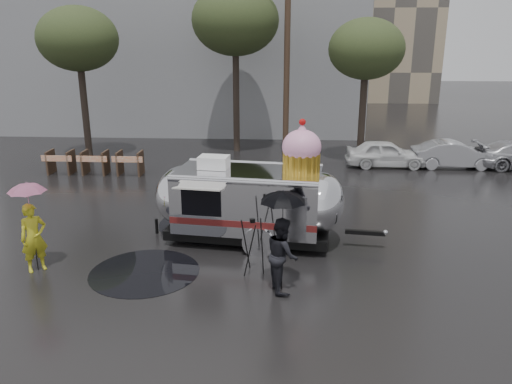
# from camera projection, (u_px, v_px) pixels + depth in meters

# --- Properties ---
(ground) EXTENTS (120.00, 120.00, 0.00)m
(ground) POSITION_uv_depth(u_px,v_px,m) (175.00, 291.00, 11.46)
(ground) COLOR black
(ground) RESTS_ON ground
(puddles) EXTENTS (9.63, 8.40, 0.01)m
(puddles) POSITION_uv_depth(u_px,v_px,m) (166.00, 245.00, 13.99)
(puddles) COLOR black
(puddles) RESTS_ON ground
(grey_building) EXTENTS (22.00, 12.00, 13.00)m
(grey_building) POSITION_uv_depth(u_px,v_px,m) (188.00, 23.00, 32.65)
(grey_building) COLOR slate
(grey_building) RESTS_ON ground
(utility_pole) EXTENTS (1.60, 0.28, 9.00)m
(utility_pole) POSITION_uv_depth(u_px,v_px,m) (287.00, 59.00, 23.31)
(utility_pole) COLOR #473323
(utility_pole) RESTS_ON ground
(tree_left) EXTENTS (3.64, 3.64, 6.95)m
(tree_left) POSITION_uv_depth(u_px,v_px,m) (78.00, 40.00, 22.62)
(tree_left) COLOR #382D26
(tree_left) RESTS_ON ground
(tree_mid) EXTENTS (4.20, 4.20, 8.03)m
(tree_mid) POSITION_uv_depth(u_px,v_px,m) (235.00, 21.00, 23.89)
(tree_mid) COLOR #382D26
(tree_mid) RESTS_ON ground
(tree_right) EXTENTS (3.36, 3.36, 6.42)m
(tree_right) POSITION_uv_depth(u_px,v_px,m) (366.00, 50.00, 22.03)
(tree_right) COLOR #382D26
(tree_right) RESTS_ON ground
(barricade_row) EXTENTS (4.30, 0.80, 1.00)m
(barricade_row) POSITION_uv_depth(u_px,v_px,m) (95.00, 162.00, 21.12)
(barricade_row) COLOR #473323
(barricade_row) RESTS_ON ground
(parked_cars) EXTENTS (13.20, 1.90, 1.50)m
(parked_cars) POSITION_uv_depth(u_px,v_px,m) (495.00, 152.00, 22.05)
(parked_cars) COLOR silver
(parked_cars) RESTS_ON ground
(airstream_trailer) EXTENTS (6.66, 2.77, 3.61)m
(airstream_trailer) POSITION_uv_depth(u_px,v_px,m) (252.00, 198.00, 13.97)
(airstream_trailer) COLOR silver
(airstream_trailer) RESTS_ON ground
(person_left) EXTENTS (0.74, 0.73, 1.73)m
(person_left) POSITION_uv_depth(u_px,v_px,m) (34.00, 238.00, 12.24)
(person_left) COLOR gold
(person_left) RESTS_ON ground
(umbrella_pink) EXTENTS (1.09, 1.09, 2.29)m
(umbrella_pink) POSITION_uv_depth(u_px,v_px,m) (28.00, 197.00, 11.93)
(umbrella_pink) COLOR pink
(umbrella_pink) RESTS_ON ground
(person_right) EXTENTS (0.66, 0.93, 1.75)m
(person_right) POSITION_uv_depth(u_px,v_px,m) (282.00, 255.00, 11.27)
(person_right) COLOR black
(person_right) RESTS_ON ground
(umbrella_black) EXTENTS (1.26, 1.26, 2.41)m
(umbrella_black) POSITION_uv_depth(u_px,v_px,m) (283.00, 209.00, 10.94)
(umbrella_black) COLOR black
(umbrella_black) RESTS_ON ground
(tripod) EXTENTS (0.58, 0.56, 1.43)m
(tripod) POSITION_uv_depth(u_px,v_px,m) (253.00, 241.00, 12.12)
(tripod) COLOR black
(tripod) RESTS_ON ground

